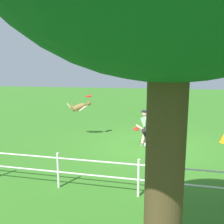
{
  "coord_description": "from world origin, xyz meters",
  "views": [
    {
      "loc": [
        -0.48,
        8.38,
        2.69
      ],
      "look_at": [
        1.48,
        -0.4,
        1.15
      ],
      "focal_mm": 37.87,
      "sensor_mm": 36.0,
      "label": 1
    }
  ],
  "objects_px": {
    "person": "(146,126)",
    "training_cone": "(224,138)",
    "frisbee_flying": "(89,96)",
    "dog": "(80,107)",
    "frisbee_held": "(136,129)"
  },
  "relations": [
    {
      "from": "dog",
      "to": "frisbee_held",
      "type": "xyz_separation_m",
      "value": [
        -2.38,
        0.62,
        -0.65
      ]
    },
    {
      "from": "dog",
      "to": "training_cone",
      "type": "height_order",
      "value": "dog"
    },
    {
      "from": "dog",
      "to": "frisbee_held",
      "type": "relative_size",
      "value": 4.84
    },
    {
      "from": "frisbee_held",
      "to": "training_cone",
      "type": "xyz_separation_m",
      "value": [
        -3.26,
        -1.05,
        -0.43
      ]
    },
    {
      "from": "person",
      "to": "dog",
      "type": "distance_m",
      "value": 2.84
    },
    {
      "from": "dog",
      "to": "frisbee_flying",
      "type": "distance_m",
      "value": 0.58
    },
    {
      "from": "person",
      "to": "dog",
      "type": "height_order",
      "value": "dog"
    },
    {
      "from": "dog",
      "to": "training_cone",
      "type": "xyz_separation_m",
      "value": [
        -5.64,
        -0.43,
        -1.08
      ]
    },
    {
      "from": "person",
      "to": "frisbee_flying",
      "type": "relative_size",
      "value": 4.97
    },
    {
      "from": "person",
      "to": "training_cone",
      "type": "distance_m",
      "value": 3.08
    },
    {
      "from": "person",
      "to": "training_cone",
      "type": "relative_size",
      "value": 3.7
    },
    {
      "from": "frisbee_flying",
      "to": "training_cone",
      "type": "xyz_separation_m",
      "value": [
        -5.27,
        -0.41,
        -1.53
      ]
    },
    {
      "from": "frisbee_held",
      "to": "training_cone",
      "type": "distance_m",
      "value": 3.45
    },
    {
      "from": "dog",
      "to": "frisbee_flying",
      "type": "bearing_deg",
      "value": -2.29
    },
    {
      "from": "person",
      "to": "dog",
      "type": "relative_size",
      "value": 1.2
    }
  ]
}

